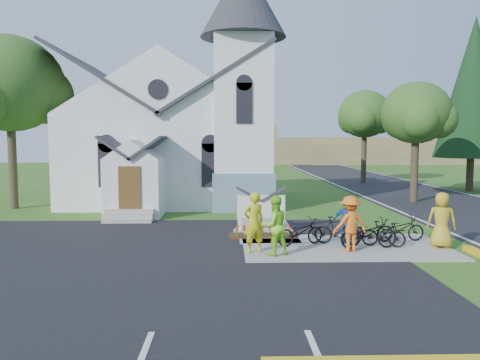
{
  "coord_description": "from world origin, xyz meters",
  "views": [
    {
      "loc": [
        -2.54,
        -15.22,
        3.72
      ],
      "look_at": [
        -1.99,
        5.0,
        1.95
      ],
      "focal_mm": 35.0,
      "sensor_mm": 36.0,
      "label": 1
    }
  ],
  "objects_px": {
    "bike_3": "(383,234)",
    "cyclist_4": "(442,220)",
    "bike_2": "(369,233)",
    "bike_4": "(400,228)",
    "cyclist_1": "(274,226)",
    "church_sign": "(261,207)",
    "bike_0": "(301,232)",
    "cyclist_0": "(254,222)",
    "cyclist_2": "(347,222)",
    "bike_1": "(338,231)",
    "cyclist_3": "(350,224)"
  },
  "relations": [
    {
      "from": "cyclist_2",
      "to": "bike_4",
      "type": "xyz_separation_m",
      "value": [
        2.06,
        0.43,
        -0.34
      ]
    },
    {
      "from": "cyclist_1",
      "to": "bike_3",
      "type": "xyz_separation_m",
      "value": [
        3.84,
        1.05,
        -0.51
      ]
    },
    {
      "from": "bike_2",
      "to": "bike_4",
      "type": "height_order",
      "value": "bike_2"
    },
    {
      "from": "cyclist_0",
      "to": "bike_2",
      "type": "bearing_deg",
      "value": 167.66
    },
    {
      "from": "bike_4",
      "to": "cyclist_1",
      "type": "bearing_deg",
      "value": 104.6
    },
    {
      "from": "bike_2",
      "to": "cyclist_1",
      "type": "bearing_deg",
      "value": 97.69
    },
    {
      "from": "cyclist_2",
      "to": "church_sign",
      "type": "bearing_deg",
      "value": -16.3
    },
    {
      "from": "church_sign",
      "to": "bike_4",
      "type": "xyz_separation_m",
      "value": [
        4.87,
        -2.02,
        -0.51
      ]
    },
    {
      "from": "cyclist_3",
      "to": "bike_0",
      "type": "bearing_deg",
      "value": -47.12
    },
    {
      "from": "bike_3",
      "to": "bike_4",
      "type": "height_order",
      "value": "bike_4"
    },
    {
      "from": "cyclist_4",
      "to": "bike_4",
      "type": "xyz_separation_m",
      "value": [
        -1.03,
        0.98,
        -0.48
      ]
    },
    {
      "from": "cyclist_1",
      "to": "bike_2",
      "type": "height_order",
      "value": "cyclist_1"
    },
    {
      "from": "bike_1",
      "to": "bike_3",
      "type": "xyz_separation_m",
      "value": [
        1.49,
        -0.35,
        -0.05
      ]
    },
    {
      "from": "church_sign",
      "to": "cyclist_2",
      "type": "relative_size",
      "value": 1.36
    },
    {
      "from": "church_sign",
      "to": "bike_1",
      "type": "xyz_separation_m",
      "value": [
        2.49,
        -2.47,
        -0.48
      ]
    },
    {
      "from": "bike_1",
      "to": "cyclist_4",
      "type": "xyz_separation_m",
      "value": [
        3.41,
        -0.53,
        0.46
      ]
    },
    {
      "from": "bike_0",
      "to": "bike_3",
      "type": "xyz_separation_m",
      "value": [
        2.79,
        -0.31,
        -0.03
      ]
    },
    {
      "from": "church_sign",
      "to": "bike_4",
      "type": "relative_size",
      "value": 1.23
    },
    {
      "from": "church_sign",
      "to": "cyclist_4",
      "type": "bearing_deg",
      "value": -26.96
    },
    {
      "from": "cyclist_1",
      "to": "cyclist_4",
      "type": "distance_m",
      "value": 5.83
    },
    {
      "from": "church_sign",
      "to": "bike_4",
      "type": "distance_m",
      "value": 5.29
    },
    {
      "from": "church_sign",
      "to": "cyclist_3",
      "type": "relative_size",
      "value": 1.2
    },
    {
      "from": "bike_0",
      "to": "cyclist_3",
      "type": "distance_m",
      "value": 1.8
    },
    {
      "from": "cyclist_3",
      "to": "bike_4",
      "type": "height_order",
      "value": "cyclist_3"
    },
    {
      "from": "cyclist_0",
      "to": "bike_1",
      "type": "xyz_separation_m",
      "value": [
        2.99,
        1.04,
        -0.49
      ]
    },
    {
      "from": "bike_1",
      "to": "bike_3",
      "type": "bearing_deg",
      "value": -80.13
    },
    {
      "from": "church_sign",
      "to": "cyclist_4",
      "type": "distance_m",
      "value": 6.62
    },
    {
      "from": "bike_3",
      "to": "cyclist_3",
      "type": "bearing_deg",
      "value": 135.3
    },
    {
      "from": "church_sign",
      "to": "cyclist_1",
      "type": "relative_size",
      "value": 1.16
    },
    {
      "from": "church_sign",
      "to": "bike_2",
      "type": "height_order",
      "value": "church_sign"
    },
    {
      "from": "church_sign",
      "to": "bike_3",
      "type": "bearing_deg",
      "value": -35.28
    },
    {
      "from": "bike_0",
      "to": "bike_2",
      "type": "xyz_separation_m",
      "value": [
        2.21,
        -0.55,
        0.05
      ]
    },
    {
      "from": "cyclist_2",
      "to": "bike_4",
      "type": "bearing_deg",
      "value": -143.54
    },
    {
      "from": "cyclist_1",
      "to": "bike_3",
      "type": "bearing_deg",
      "value": 172.79
    },
    {
      "from": "cyclist_1",
      "to": "bike_4",
      "type": "xyz_separation_m",
      "value": [
        4.73,
        1.85,
        -0.48
      ]
    },
    {
      "from": "bike_2",
      "to": "bike_1",
      "type": "bearing_deg",
      "value": 50.8
    },
    {
      "from": "cyclist_3",
      "to": "cyclist_4",
      "type": "height_order",
      "value": "cyclist_4"
    },
    {
      "from": "bike_2",
      "to": "bike_4",
      "type": "relative_size",
      "value": 1.1
    },
    {
      "from": "bike_0",
      "to": "cyclist_4",
      "type": "distance_m",
      "value": 4.76
    },
    {
      "from": "bike_1",
      "to": "cyclist_4",
      "type": "bearing_deg",
      "value": -75.86
    },
    {
      "from": "cyclist_0",
      "to": "bike_0",
      "type": "xyz_separation_m",
      "value": [
        1.68,
        1.0,
        -0.51
      ]
    },
    {
      "from": "bike_3",
      "to": "cyclist_4",
      "type": "xyz_separation_m",
      "value": [
        1.92,
        -0.18,
        0.51
      ]
    },
    {
      "from": "bike_2",
      "to": "bike_4",
      "type": "bearing_deg",
      "value": -60.95
    },
    {
      "from": "cyclist_0",
      "to": "bike_0",
      "type": "height_order",
      "value": "cyclist_0"
    },
    {
      "from": "cyclist_0",
      "to": "cyclist_1",
      "type": "bearing_deg",
      "value": 131.67
    },
    {
      "from": "cyclist_2",
      "to": "bike_1",
      "type": "bearing_deg",
      "value": 29.5
    },
    {
      "from": "cyclist_1",
      "to": "cyclist_0",
      "type": "bearing_deg",
      "value": -51.81
    },
    {
      "from": "bike_4",
      "to": "cyclist_3",
      "type": "bearing_deg",
      "value": 116.09
    },
    {
      "from": "cyclist_2",
      "to": "bike_3",
      "type": "relative_size",
      "value": 1.1
    },
    {
      "from": "bike_0",
      "to": "cyclist_4",
      "type": "xyz_separation_m",
      "value": [
        4.71,
        -0.49,
        0.48
      ]
    }
  ]
}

